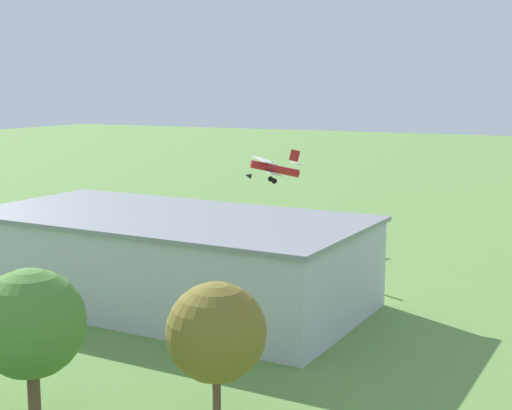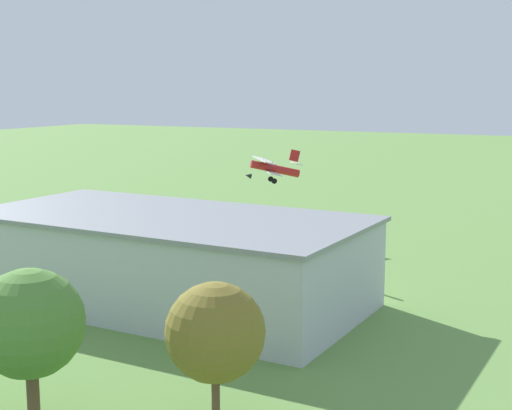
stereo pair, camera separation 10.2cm
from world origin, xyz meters
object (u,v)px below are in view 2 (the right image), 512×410
object	(u,v)px
car_black	(93,246)
hangar	(168,259)
person_crossing_taxiway	(174,239)
person_walking_on_apron	(382,285)
tree_behind_hangar_right	(215,333)
person_watching_takeoff	(134,247)
car_silver	(61,237)
biplane	(272,168)
tree_behind_hangar_left	(29,324)
car_green	(21,232)

from	to	relation	value
car_black	hangar	bearing A→B (deg)	146.22
hangar	person_crossing_taxiway	size ratio (longest dim) A/B	19.20
person_walking_on_apron	tree_behind_hangar_right	xyz separation A→B (m)	(0.76, 27.56, 4.14)
person_watching_takeoff	person_crossing_taxiway	world-z (taller)	person_crossing_taxiway
car_silver	person_crossing_taxiway	bearing A→B (deg)	-158.97
person_watching_takeoff	car_silver	bearing A→B (deg)	-2.04
biplane	car_silver	xyz separation A→B (m)	(19.67, 14.34, -7.43)
hangar	person_walking_on_apron	distance (m)	18.41
car_silver	person_walking_on_apron	size ratio (longest dim) A/B	2.48
hangar	tree_behind_hangar_left	distance (m)	22.54
hangar	car_silver	size ratio (longest dim) A/B	7.82
car_black	tree_behind_hangar_right	distance (m)	43.00
car_green	person_crossing_taxiway	size ratio (longest dim) A/B	2.49
car_black	person_walking_on_apron	world-z (taller)	person_walking_on_apron
person_watching_takeoff	person_crossing_taxiway	bearing A→B (deg)	-109.68
person_walking_on_apron	tree_behind_hangar_right	world-z (taller)	tree_behind_hangar_right
biplane	person_crossing_taxiway	xyz separation A→B (m)	(7.50, 9.66, -7.39)
person_walking_on_apron	car_black	bearing A→B (deg)	-2.48
hangar	tree_behind_hangar_left	bearing A→B (deg)	104.65
person_walking_on_apron	person_crossing_taxiway	bearing A→B (deg)	-17.03
hangar	biplane	bearing A→B (deg)	-82.54
car_green	tree_behind_hangar_right	world-z (taller)	tree_behind_hangar_right
person_crossing_taxiway	person_walking_on_apron	bearing A→B (deg)	162.97
biplane	car_black	distance (m)	22.43
car_black	car_green	xyz separation A→B (m)	(12.46, -2.32, 0.01)
person_crossing_taxiway	tree_behind_hangar_right	bearing A→B (deg)	125.64
biplane	car_green	distance (m)	30.40
tree_behind_hangar_left	person_walking_on_apron	bearing A→B (deg)	-106.58
car_black	tree_behind_hangar_right	world-z (taller)	tree_behind_hangar_right
tree_behind_hangar_right	tree_behind_hangar_left	distance (m)	9.70
car_green	person_crossing_taxiway	xyz separation A→B (m)	(-18.44, -4.34, 0.03)
biplane	car_green	xyz separation A→B (m)	(25.94, 14.00, -7.42)
biplane	car_black	world-z (taller)	biplane
car_black	tree_behind_hangar_left	world-z (taller)	tree_behind_hangar_left
hangar	car_silver	xyz separation A→B (m)	(23.31, -13.43, -2.87)
person_watching_takeoff	person_crossing_taxiway	distance (m)	5.36
biplane	person_crossing_taxiway	distance (m)	14.29
hangar	person_watching_takeoff	world-z (taller)	hangar
car_green	hangar	bearing A→B (deg)	155.03
tree_behind_hangar_right	car_black	bearing A→B (deg)	-42.58
car_silver	hangar	bearing A→B (deg)	150.05
biplane	tree_behind_hangar_right	xyz separation A→B (m)	(-18.03, 45.28, -3.26)
biplane	person_watching_takeoff	xyz separation A→B (m)	(9.30, 14.71, -7.47)
biplane	person_walking_on_apron	bearing A→B (deg)	136.68
car_green	tree_behind_hangar_left	bearing A→B (deg)	134.79
car_black	car_green	bearing A→B (deg)	-10.54
biplane	tree_behind_hangar_right	world-z (taller)	biplane
hangar	person_watching_takeoff	distance (m)	18.62
person_walking_on_apron	person_crossing_taxiway	distance (m)	27.49
car_green	tree_behind_hangar_right	distance (m)	54.12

